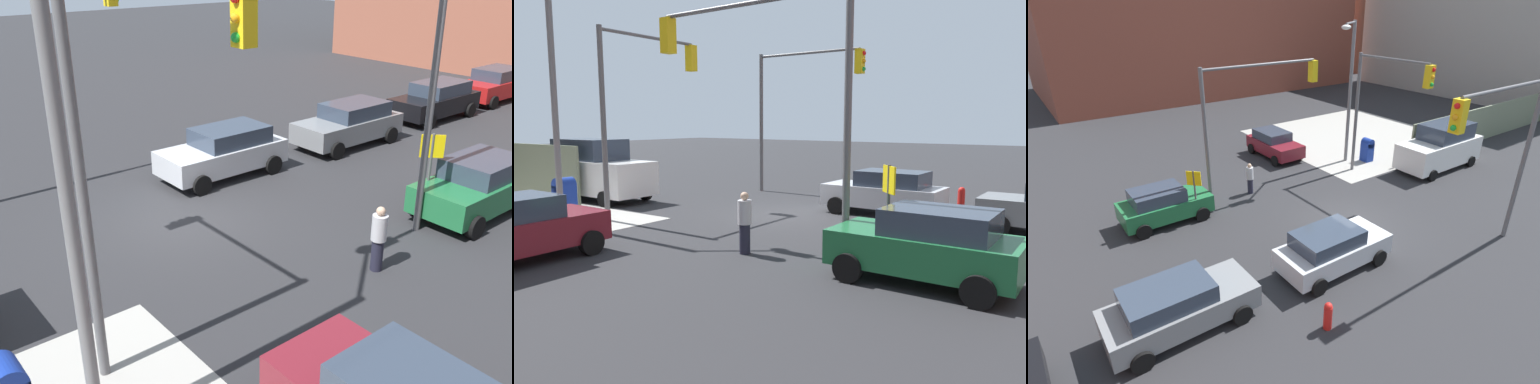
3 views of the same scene
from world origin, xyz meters
The scene contains 13 objects.
ground_plane centered at (0.00, 0.00, 0.00)m, with size 120.00×120.00×0.00m, color #28282B.
traffic_signal_nw_corner centered at (-2.11, 4.50, 4.67)m, with size 6.18×0.36×6.50m.
traffic_signal_se_corner centered at (2.43, -4.50, 4.63)m, with size 5.43×0.36×6.50m.
traffic_signal_ne_corner centered at (4.50, 2.77, 4.58)m, with size 0.36×4.63×6.50m.
street_lamp_corner centered at (4.90, 5.58, 4.70)m, with size 2.33×1.68×8.00m.
warning_sign_two_way centered at (-5.40, 4.11, 1.64)m, with size 0.48×0.48×2.40m.
fire_hydrant centered at (-5.00, -4.20, 0.49)m, with size 0.26×0.26×0.94m.
hatchback_gray centered at (-8.55, -1.64, 0.84)m, with size 4.43×2.02×1.62m.
hatchback_black centered at (-14.35, -1.79, 0.84)m, with size 4.47×2.02×1.62m.
sedan_red centered at (-19.36, -1.87, 0.84)m, with size 4.14×2.02×1.62m.
coupe_green centered at (-6.59, 4.89, 0.84)m, with size 3.85×2.02×1.62m.
sedan_silver centered at (-2.89, -1.99, 0.84)m, with size 4.23×2.02×1.62m.
pedestrian_crossing centered at (-2.00, 5.20, 0.83)m, with size 0.36×0.36×1.61m.
Camera 1 is at (7.52, 12.43, 6.87)m, focal length 40.00 mm.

